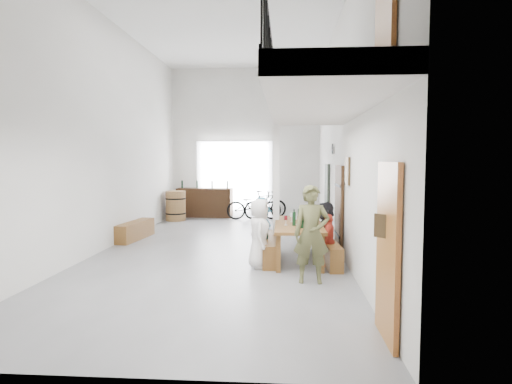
# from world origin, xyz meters

# --- Properties ---
(floor) EXTENTS (12.00, 12.00, 0.00)m
(floor) POSITION_xyz_m (0.00, 0.00, 0.00)
(floor) COLOR slate
(floor) RESTS_ON ground
(room_walls) EXTENTS (12.00, 12.00, 12.00)m
(room_walls) POSITION_xyz_m (0.00, 0.00, 3.55)
(room_walls) COLOR white
(room_walls) RESTS_ON ground
(gateway_portal) EXTENTS (2.80, 0.08, 2.80)m
(gateway_portal) POSITION_xyz_m (-0.40, 5.94, 1.40)
(gateway_portal) COLOR white
(gateway_portal) RESTS_ON ground
(right_wall_decor) EXTENTS (0.07, 8.28, 5.07)m
(right_wall_decor) POSITION_xyz_m (2.70, -1.87, 1.74)
(right_wall_decor) COLOR #A05D22
(right_wall_decor) RESTS_ON ground
(balcony) EXTENTS (1.52, 5.62, 4.00)m
(balcony) POSITION_xyz_m (1.98, -3.13, 2.96)
(balcony) COLOR white
(balcony) RESTS_ON ground
(tasting_table) EXTENTS (1.00, 2.39, 0.79)m
(tasting_table) POSITION_xyz_m (1.78, -0.96, 0.71)
(tasting_table) COLOR brown
(tasting_table) RESTS_ON ground
(bench_inner) EXTENTS (0.46, 2.06, 0.47)m
(bench_inner) POSITION_xyz_m (1.17, -0.89, 0.23)
(bench_inner) COLOR brown
(bench_inner) RESTS_ON ground
(bench_wall) EXTENTS (0.42, 2.04, 0.47)m
(bench_wall) POSITION_xyz_m (2.39, -1.05, 0.23)
(bench_wall) COLOR brown
(bench_wall) RESTS_ON ground
(tableware) EXTENTS (0.48, 0.93, 0.35)m
(tableware) POSITION_xyz_m (1.75, -1.22, 0.94)
(tableware) COLOR black
(tableware) RESTS_ON tasting_table
(side_bench) EXTENTS (0.55, 1.71, 0.47)m
(side_bench) POSITION_xyz_m (-2.50, 1.12, 0.24)
(side_bench) COLOR brown
(side_bench) RESTS_ON ground
(oak_barrel) EXTENTS (0.70, 0.70, 1.03)m
(oak_barrel) POSITION_xyz_m (-2.32, 4.66, 0.52)
(oak_barrel) COLOR olive
(oak_barrel) RESTS_ON ground
(serving_counter) EXTENTS (2.05, 0.66, 1.07)m
(serving_counter) POSITION_xyz_m (-1.48, 5.65, 0.53)
(serving_counter) COLOR #38220E
(serving_counter) RESTS_ON ground
(counter_bottles) EXTENTS (1.78, 0.23, 0.28)m
(counter_bottles) POSITION_xyz_m (-1.48, 5.66, 1.21)
(counter_bottles) COLOR black
(counter_bottles) RESTS_ON serving_counter
(guest_left_a) EXTENTS (0.46, 0.68, 1.37)m
(guest_left_a) POSITION_xyz_m (1.00, -1.66, 0.68)
(guest_left_a) COLOR white
(guest_left_a) RESTS_ON ground
(guest_left_b) EXTENTS (0.36, 0.52, 1.35)m
(guest_left_b) POSITION_xyz_m (1.04, -1.08, 0.67)
(guest_left_b) COLOR #235E76
(guest_left_b) RESTS_ON ground
(guest_left_c) EXTENTS (0.46, 0.57, 1.08)m
(guest_left_c) POSITION_xyz_m (0.95, -0.63, 0.54)
(guest_left_c) COLOR white
(guest_left_c) RESTS_ON ground
(guest_left_d) EXTENTS (0.64, 0.79, 1.06)m
(guest_left_d) POSITION_xyz_m (1.00, 0.01, 0.53)
(guest_left_d) COLOR #235E76
(guest_left_d) RESTS_ON ground
(guest_right_a) EXTENTS (0.44, 0.66, 1.05)m
(guest_right_a) POSITION_xyz_m (2.37, -1.44, 0.53)
(guest_right_a) COLOR #AA2C1D
(guest_right_a) RESTS_ON ground
(guest_right_b) EXTENTS (0.51, 1.19, 1.24)m
(guest_right_b) POSITION_xyz_m (2.36, -0.87, 0.62)
(guest_right_b) COLOR black
(guest_right_b) RESTS_ON ground
(guest_right_c) EXTENTS (0.44, 0.59, 1.09)m
(guest_right_c) POSITION_xyz_m (2.35, -0.19, 0.55)
(guest_right_c) COLOR white
(guest_right_c) RESTS_ON ground
(host_standing) EXTENTS (0.62, 0.41, 1.69)m
(host_standing) POSITION_xyz_m (1.96, -2.60, 0.85)
(host_standing) COLOR #4B4C2A
(host_standing) RESTS_ON ground
(potted_plant) EXTENTS (0.42, 0.38, 0.41)m
(potted_plant) POSITION_xyz_m (2.45, 0.39, 0.20)
(potted_plant) COLOR #1C4C19
(potted_plant) RESTS_ON ground
(bicycle_near) EXTENTS (2.01, 0.94, 1.01)m
(bicycle_near) POSITION_xyz_m (0.39, 5.11, 0.51)
(bicycle_near) COLOR black
(bicycle_near) RESTS_ON ground
(bicycle_far) EXTENTS (1.71, 1.23, 1.02)m
(bicycle_far) POSITION_xyz_m (0.79, 5.39, 0.51)
(bicycle_far) COLOR black
(bicycle_far) RESTS_ON ground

